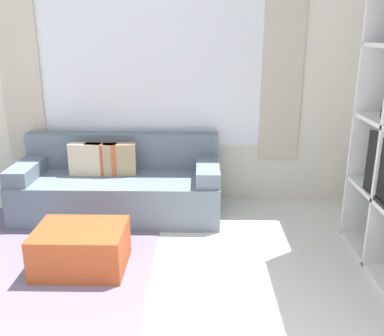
% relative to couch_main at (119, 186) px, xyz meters
% --- Properties ---
extents(wall_back, '(5.80, 0.11, 2.70)m').
position_rel_couch_main_xyz_m(wall_back, '(0.33, 0.48, 1.05)').
color(wall_back, silver).
rests_on(wall_back, ground_plane).
extents(area_rug, '(2.02, 2.22, 0.01)m').
position_rel_couch_main_xyz_m(area_rug, '(-0.53, -1.05, -0.30)').
color(area_rug, slate).
rests_on(area_rug, ground_plane).
extents(couch_main, '(2.14, 0.87, 0.82)m').
position_rel_couch_main_xyz_m(couch_main, '(0.00, 0.00, 0.00)').
color(couch_main, slate).
rests_on(couch_main, ground_plane).
extents(ottoman, '(0.73, 0.56, 0.37)m').
position_rel_couch_main_xyz_m(ottoman, '(-0.11, -1.18, -0.12)').
color(ottoman, '#B74C23').
rests_on(ottoman, ground_plane).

